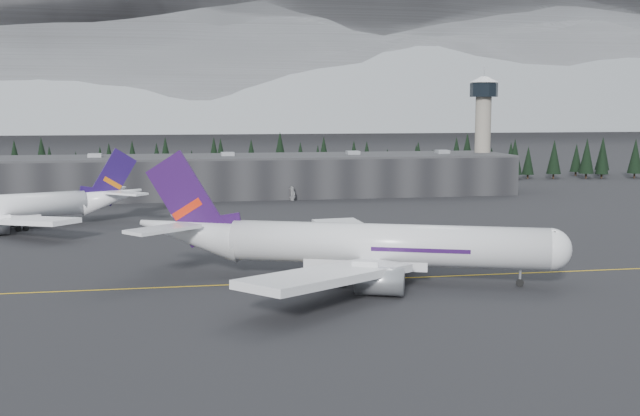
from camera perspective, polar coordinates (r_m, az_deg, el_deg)
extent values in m
plane|color=black|center=(131.30, 1.58, -4.98)|extent=(1400.00, 1400.00, 0.00)
cube|color=gold|center=(129.39, 1.77, -5.16)|extent=(400.00, 0.40, 0.02)
cube|color=black|center=(252.89, -4.30, 2.26)|extent=(160.00, 30.00, 12.00)
cube|color=#333335|center=(252.43, -4.31, 3.68)|extent=(160.00, 30.00, 0.60)
cylinder|color=gray|center=(273.43, 11.49, 4.61)|extent=(5.20, 5.20, 32.00)
cylinder|color=black|center=(273.24, 11.58, 8.22)|extent=(9.20, 9.20, 4.50)
cone|color=silver|center=(273.33, 11.60, 8.94)|extent=(10.00, 10.00, 2.00)
cube|color=black|center=(289.48, -5.09, 3.17)|extent=(360.00, 20.00, 15.00)
cylinder|color=silver|center=(127.82, 4.78, -2.60)|extent=(49.30, 23.78, 6.55)
sphere|color=silver|center=(127.98, 16.05, -2.84)|extent=(6.55, 6.55, 6.55)
cone|color=silver|center=(134.67, -9.23, -1.74)|extent=(19.47, 12.58, 9.48)
cube|color=silver|center=(145.40, 2.84, -2.08)|extent=(12.61, 31.45, 2.80)
cylinder|color=#9C9FA4|center=(139.15, 5.19, -3.30)|extent=(8.10, 6.38, 4.15)
cube|color=silver|center=(112.50, 0.62, -4.82)|extent=(28.71, 26.78, 2.80)
cylinder|color=#9C9FA4|center=(117.85, 4.26, -5.21)|extent=(8.10, 6.38, 4.15)
cube|color=#2A0E44|center=(134.11, -9.49, 0.62)|extent=(13.13, 5.37, 16.25)
cube|color=red|center=(134.23, -9.39, -0.08)|extent=(5.20, 2.44, 4.00)
cube|color=silver|center=(141.28, -9.19, -0.70)|extent=(6.81, 12.65, 0.55)
cube|color=silver|center=(129.13, -11.12, -1.48)|extent=(12.39, 11.42, 0.55)
cylinder|color=black|center=(128.41, 14.04, -4.73)|extent=(0.55, 0.55, 3.27)
cylinder|color=black|center=(134.31, 1.71, -3.99)|extent=(0.55, 0.55, 3.27)
cylinder|color=black|center=(124.80, 1.04, -4.85)|extent=(0.55, 0.55, 3.27)
cone|color=white|center=(200.36, -14.60, 0.76)|extent=(16.82, 10.68, 8.19)
cube|color=white|center=(181.56, -20.22, -0.85)|extent=(24.63, 23.35, 2.42)
cube|color=white|center=(210.21, -21.61, 0.13)|extent=(11.26, 27.23, 2.42)
cube|color=#200F4A|center=(200.03, -14.52, 2.14)|extent=(11.40, 4.48, 14.04)
cube|color=#C25D0B|center=(200.10, -14.56, 1.73)|extent=(4.51, 2.05, 3.46)
cube|color=white|center=(195.33, -13.64, 1.02)|extent=(10.66, 9.94, 0.47)
cube|color=white|center=(206.15, -14.53, 1.31)|extent=(6.02, 10.96, 0.47)
cylinder|color=black|center=(192.15, -20.45, -1.12)|extent=(0.47, 0.47, 2.83)
cylinder|color=black|center=(200.45, -20.87, -0.81)|extent=(0.47, 0.47, 2.83)
imported|color=#B8B9BB|center=(221.81, -9.17, 0.14)|extent=(3.75, 5.97, 1.54)
imported|color=#BAB9BC|center=(237.82, -1.95, 0.69)|extent=(4.52, 2.18, 1.49)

